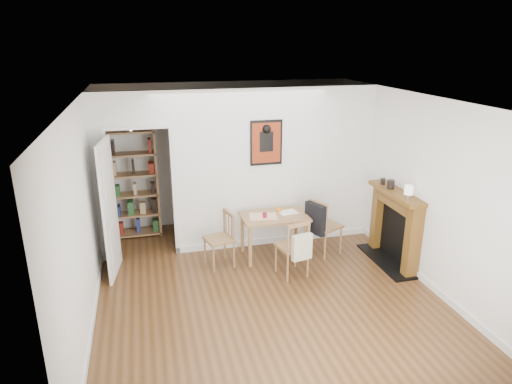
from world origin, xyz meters
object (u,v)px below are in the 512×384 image
object	(u,v)px
bookshelf	(135,185)
red_glass	(265,215)
mantel_lamp	(409,191)
chair_left	(219,240)
chair_front	(293,247)
notebook	(288,212)
ceramic_jar_a	(391,184)
ceramic_jar_b	(383,181)
orange_fruit	(279,210)
dining_table	(274,220)
fireplace	(396,225)
chair_right	(324,226)

from	to	relation	value
bookshelf	red_glass	distance (m)	2.41
bookshelf	mantel_lamp	bearing A→B (deg)	-32.26
red_glass	mantel_lamp	bearing A→B (deg)	-26.77
chair_left	chair_front	size ratio (longest dim) A/B	0.98
notebook	ceramic_jar_a	xyz separation A→B (m)	(1.44, -0.55, 0.52)
notebook	red_glass	bearing A→B (deg)	-164.27
ceramic_jar_b	chair_front	bearing A→B (deg)	-166.52
chair_left	bookshelf	xyz separation A→B (m)	(-1.19, 1.50, 0.50)
notebook	ceramic_jar_b	size ratio (longest dim) A/B	2.95
chair_left	orange_fruit	world-z (taller)	chair_left
orange_fruit	red_glass	bearing A→B (deg)	-148.56
chair_front	mantel_lamp	xyz separation A→B (m)	(1.58, -0.33, 0.84)
dining_table	red_glass	bearing A→B (deg)	-161.33
orange_fruit	ceramic_jar_a	distance (m)	1.75
dining_table	bookshelf	distance (m)	2.53
ceramic_jar_a	fireplace	bearing A→B (deg)	-61.11
mantel_lamp	ceramic_jar_a	bearing A→B (deg)	89.23
chair_left	bookshelf	world-z (taller)	bookshelf
ceramic_jar_b	chair_left	bearing A→B (deg)	176.37
chair_right	orange_fruit	world-z (taller)	chair_right
bookshelf	orange_fruit	bearing A→B (deg)	-30.07
dining_table	mantel_lamp	distance (m)	2.05
orange_fruit	notebook	size ratio (longest dim) A/B	0.31
mantel_lamp	dining_table	bearing A→B (deg)	149.40
orange_fruit	mantel_lamp	xyz separation A→B (m)	(1.56, -1.10, 0.54)
fireplace	orange_fruit	xyz separation A→B (m)	(-1.64, 0.74, 0.12)
chair_left	bookshelf	bearing A→B (deg)	128.52
fireplace	notebook	xyz separation A→B (m)	(-1.51, 0.68, 0.09)
chair_right	ceramic_jar_a	world-z (taller)	ceramic_jar_a
bookshelf	orange_fruit	world-z (taller)	bookshelf
chair_left	orange_fruit	xyz separation A→B (m)	(1.01, 0.22, 0.31)
chair_left	mantel_lamp	world-z (taller)	mantel_lamp
orange_fruit	ceramic_jar_b	bearing A→B (deg)	-13.94
bookshelf	chair_left	bearing A→B (deg)	-51.48
chair_left	chair_right	bearing A→B (deg)	0.15
fireplace	orange_fruit	size ratio (longest dim) A/B	14.45
fireplace	mantel_lamp	size ratio (longest dim) A/B	6.25
chair_left	mantel_lamp	distance (m)	2.84
red_glass	notebook	world-z (taller)	red_glass
chair_front	ceramic_jar_b	size ratio (longest dim) A/B	9.28
dining_table	mantel_lamp	size ratio (longest dim) A/B	5.10
chair_left	chair_right	size ratio (longest dim) A/B	0.93
red_glass	ceramic_jar_a	size ratio (longest dim) A/B	0.60
bookshelf	mantel_lamp	size ratio (longest dim) A/B	9.45
bookshelf	ceramic_jar_b	xyz separation A→B (m)	(3.76, -1.66, 0.27)
chair_right	fireplace	xyz separation A→B (m)	(0.94, -0.52, 0.13)
dining_table	chair_right	distance (m)	0.82
dining_table	notebook	size ratio (longest dim) A/B	3.66
chair_front	red_glass	distance (m)	0.71
bookshelf	ceramic_jar_a	xyz separation A→B (m)	(3.77, -1.88, 0.29)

